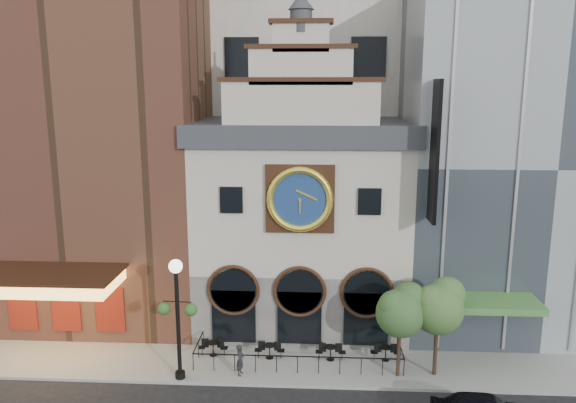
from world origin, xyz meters
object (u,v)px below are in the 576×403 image
Objects in this scene: pedestrian at (240,360)px; lamppost at (177,306)px; tree_left at (401,309)px; bistro_0 at (213,347)px; bistro_2 at (331,352)px; tree_right at (439,305)px; bistro_3 at (386,352)px; bistro_1 at (270,350)px.

pedestrian is 0.26× the size of lamppost.
pedestrian is 4.21m from lamppost.
pedestrian is 8.35m from tree_left.
pedestrian is at bearing -48.11° from bistro_0.
lamppost is 1.28× the size of tree_left.
bistro_0 is 1.00× the size of bistro_2.
pedestrian is at bearing -176.49° from tree_right.
bistro_0 is 0.33× the size of tree_left.
bistro_3 is 0.98× the size of pedestrian.
bistro_1 is 1.00× the size of bistro_3.
bistro_0 and bistro_2 have the same top height.
lamppost reaches higher than bistro_2.
bistro_2 is at bearing -61.29° from pedestrian.
bistro_0 is 1.00× the size of bistro_1.
bistro_0 is at bearing 49.04° from pedestrian.
pedestrian is at bearing -125.91° from bistro_1.
bistro_0 is 0.26× the size of lamppost.
bistro_0 is 6.27m from bistro_2.
pedestrian is at bearing 11.78° from lamppost.
tree_left is (9.63, -1.57, 3.05)m from bistro_0.
bistro_1 is 3.22m from bistro_2.
bistro_3 is 4.17m from tree_right.
bistro_3 is at bearing -0.29° from bistro_0.
tree_right is (12.67, 1.07, -0.10)m from lamppost.
tree_left is at bearing -72.87° from bistro_3.
bistro_0 is at bearing 179.71° from bistro_3.
tree_right reaches higher than bistro_3.
pedestrian is 0.32× the size of tree_right.
bistro_1 is at bearing -28.75° from pedestrian.
tree_left reaches higher than bistro_2.
tree_left is 0.95× the size of tree_right.
tree_left is at bearing -12.26° from bistro_1.
bistro_2 is at bearing 19.44° from lamppost.
pedestrian is (1.74, -1.94, 0.34)m from bistro_0.
bistro_3 is 7.66m from pedestrian.
pedestrian reaches higher than bistro_2.
bistro_3 is (6.11, 0.09, 0.00)m from bistro_1.
lamppost reaches higher than bistro_0.
bistro_1 is 0.26× the size of lamppost.
pedestrian is at bearing -158.45° from bistro_2.
bistro_0 is 1.00× the size of bistro_3.
bistro_0 is at bearing 66.31° from lamppost.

